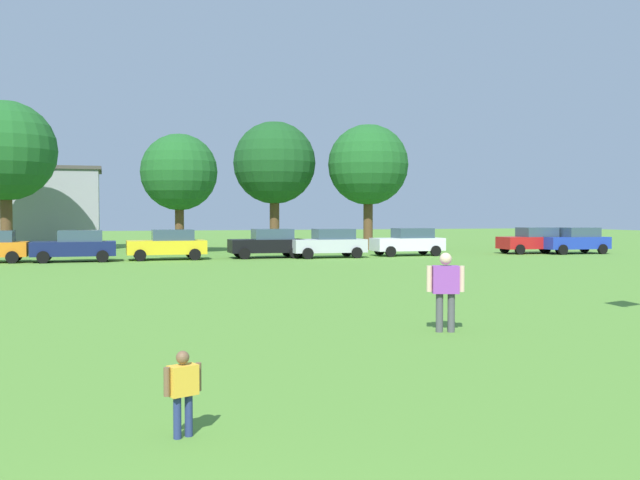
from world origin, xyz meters
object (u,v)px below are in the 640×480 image
Objects in this scene: parked_car_silver_5 at (329,243)px; tree_far_right at (368,165)px; tree_right at (274,163)px; adult_bystander at (445,285)px; child_kite_flyer at (183,386)px; parked_car_navy_2 at (75,246)px; parked_car_white_6 at (409,242)px; tree_center_right at (179,173)px; parked_car_yellow_3 at (168,244)px; parked_car_blue_8 at (575,240)px; parked_car_red_7 at (533,240)px; parked_car_black_4 at (268,243)px; tree_center_left at (5,151)px.

tree_far_right is (5.48, 8.30, 5.16)m from parked_car_silver_5.
adult_bystander is at bearing -97.17° from tree_right.
child_kite_flyer is at bearing -104.31° from tree_right.
parked_car_navy_2 is at bearing -1.73° from parked_car_silver_5.
tree_center_right is at bearing -28.27° from parked_car_white_6.
tree_center_right is at bearing -159.78° from tree_right.
child_kite_flyer is 0.11× the size of tree_far_right.
tree_center_right is (-7.85, 7.63, 4.38)m from parked_car_silver_5.
tree_right is (6.92, 2.55, 0.91)m from tree_center_right.
parked_car_yellow_3 reaches higher than child_kite_flyer.
child_kite_flyer is 32.65m from parked_car_yellow_3.
parked_car_white_6 is 1.00× the size of parked_car_blue_8.
parked_car_red_7 is at bearing 179.63° from parked_car_yellow_3.
parked_car_white_6 is 0.55× the size of tree_center_right.
tree_center_left is at bearing -21.72° from parked_car_black_4.
parked_car_red_7 is 0.47× the size of tree_right.
tree_center_right is (-4.40, 6.77, 4.38)m from parked_car_black_4.
parked_car_yellow_3 is at bearing -152.72° from tree_far_right.
parked_car_black_4 is (2.03, 26.84, -0.16)m from adult_bystander.
tree_center_right is at bearing 112.81° from adult_bystander.
parked_car_red_7 is (25.60, 32.41, 0.27)m from child_kite_flyer.
parked_car_white_6 is at bearing -57.24° from tree_right.
parked_car_black_4 is at bearing -13.91° from parked_car_silver_5.
tree_center_right is (3.78, 39.42, 4.65)m from child_kite_flyer.
parked_car_yellow_3 is 13.58m from tree_right.
parked_car_red_7 reaches higher than child_kite_flyer.
parked_car_silver_5 reaches higher than child_kite_flyer.
tree_right is at bearing 20.22° from tree_center_right.
parked_car_white_6 is 12.58m from tree_right.
parked_car_silver_5 and parked_car_red_7 have the same top height.
parked_car_black_4 is 19.85m from parked_car_blue_8.
parked_car_red_7 is 12.57m from tree_far_right.
parked_car_white_6 is at bearing -179.52° from parked_car_navy_2.
parked_car_black_4 is 0.55× the size of tree_center_right.
parked_car_navy_2 is 10.57m from parked_car_black_4.
adult_bystander is 0.40× the size of parked_car_red_7.
parked_car_navy_2 is 1.00× the size of parked_car_white_6.
adult_bystander reaches higher than parked_car_yellow_3.
tree_center_right is at bearing -57.00° from parked_car_black_4.
child_kite_flyer is at bearing -113.10° from tree_far_right.
parked_car_navy_2 is at bearing -143.29° from tree_right.
parked_car_navy_2 is at bearing -56.62° from tree_center_left.
parked_car_silver_5 is 1.00× the size of parked_car_white_6.
tree_center_right is 0.87× the size of tree_far_right.
parked_car_red_7 is (27.98, 0.19, 0.00)m from parked_car_navy_2.
parked_car_navy_2 and parked_car_yellow_3 have the same top height.
parked_car_silver_5 is 20.10m from tree_center_left.
tree_right is at bearing -32.71° from parked_car_red_7.
parked_car_red_7 is (8.73, 0.02, 0.00)m from parked_car_white_6.
tree_right reaches higher than parked_car_silver_5.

